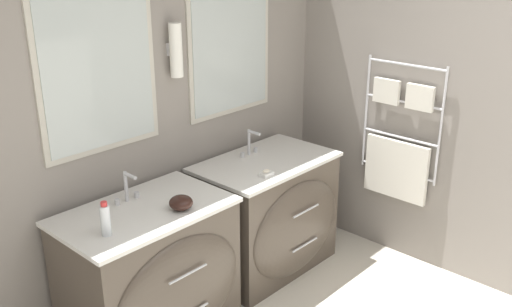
{
  "coord_description": "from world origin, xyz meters",
  "views": [
    {
      "loc": [
        -1.96,
        -0.67,
        2.34
      ],
      "look_at": [
        0.43,
        1.53,
        1.11
      ],
      "focal_mm": 40.0,
      "sensor_mm": 36.0,
      "label": 1
    }
  ],
  "objects_px": {
    "vanity_right": "(270,215)",
    "vanity_left": "(153,274)",
    "amenity_bowl": "(181,203)",
    "toiletry_bottle": "(105,220)"
  },
  "relations": [
    {
      "from": "vanity_left",
      "to": "toiletry_bottle",
      "type": "relative_size",
      "value": 5.2
    },
    {
      "from": "vanity_left",
      "to": "amenity_bowl",
      "type": "distance_m",
      "value": 0.5
    },
    {
      "from": "vanity_right",
      "to": "amenity_bowl",
      "type": "height_order",
      "value": "amenity_bowl"
    },
    {
      "from": "vanity_left",
      "to": "toiletry_bottle",
      "type": "height_order",
      "value": "toiletry_bottle"
    },
    {
      "from": "vanity_left",
      "to": "vanity_right",
      "type": "distance_m",
      "value": 1.07
    },
    {
      "from": "vanity_left",
      "to": "amenity_bowl",
      "type": "relative_size",
      "value": 7.23
    },
    {
      "from": "vanity_right",
      "to": "vanity_left",
      "type": "bearing_deg",
      "value": 180.0
    },
    {
      "from": "vanity_right",
      "to": "amenity_bowl",
      "type": "distance_m",
      "value": 1.04
    },
    {
      "from": "vanity_left",
      "to": "amenity_bowl",
      "type": "height_order",
      "value": "amenity_bowl"
    },
    {
      "from": "vanity_left",
      "to": "toiletry_bottle",
      "type": "bearing_deg",
      "value": -168.97
    }
  ]
}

